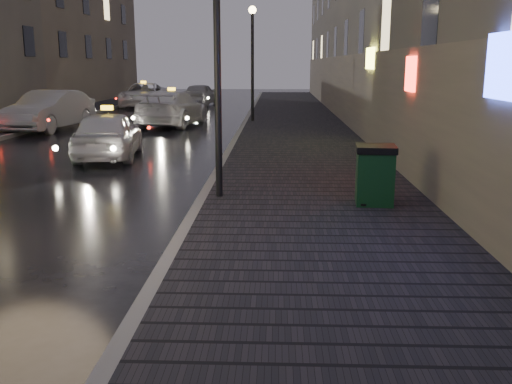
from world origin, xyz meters
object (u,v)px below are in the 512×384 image
car_left_mid (50,110)px  taxi_far (144,95)px  car_far (200,94)px  taxi_mid (172,108)px  taxi_near (108,134)px  trash_bin (375,174)px  lamp_near (217,29)px  lamp_far (252,49)px

car_left_mid → taxi_far: 13.90m
taxi_far → car_far: size_ratio=1.28×
taxi_mid → car_far: (-0.47, 13.49, -0.06)m
car_left_mid → car_far: (4.48, 15.56, -0.10)m
taxi_near → car_left_mid: car_left_mid is taller
trash_bin → lamp_near: bearing=174.6°
lamp_far → taxi_mid: size_ratio=0.95×
taxi_near → car_far: bearing=-96.7°
car_left_mid → taxi_mid: (4.95, 2.07, -0.04)m
taxi_far → car_far: bearing=23.5°
taxi_near → taxi_mid: 9.39m
car_far → trash_bin: bearing=110.9°
taxi_near → taxi_far: (-3.80, 21.19, 0.05)m
taxi_near → trash_bin: bearing=131.4°
car_far → lamp_near: bearing=105.2°
taxi_near → car_left_mid: bearing=-64.5°
taxi_mid → car_far: taxi_mid is taller
lamp_near → car_far: lamp_near is taller
taxi_mid → taxi_far: (-4.05, 11.81, -0.03)m
taxi_near → lamp_near: bearing=117.8°
lamp_near → car_left_mid: size_ratio=1.02×
lamp_near → taxi_far: bearing=106.1°
trash_bin → car_far: bearing=108.9°
trash_bin → taxi_far: bearing=116.4°
lamp_far → car_far: (-4.17, 12.51, -2.74)m
taxi_mid → taxi_far: size_ratio=0.99×
taxi_far → car_left_mid: bearing=-95.5°
lamp_near → taxi_far: size_ratio=0.94×
taxi_far → car_far: (3.57, 1.69, -0.04)m
lamp_near → taxi_near: lamp_near is taller
lamp_far → car_left_mid: bearing=-160.6°
taxi_mid → trash_bin: bearing=121.3°
trash_bin → taxi_near: size_ratio=0.27×
taxi_near → taxi_far: taxi_far is taller
lamp_far → car_far: lamp_far is taller
lamp_near → trash_bin: bearing=-10.3°
lamp_far → trash_bin: 17.07m
lamp_near → lamp_far: (0.00, 16.00, 0.00)m
taxi_near → taxi_far: size_ratio=0.76×
taxi_near → taxi_mid: size_ratio=0.77×
trash_bin → taxi_far: (-10.84, 27.39, 0.05)m
lamp_near → taxi_near: bearing=125.0°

